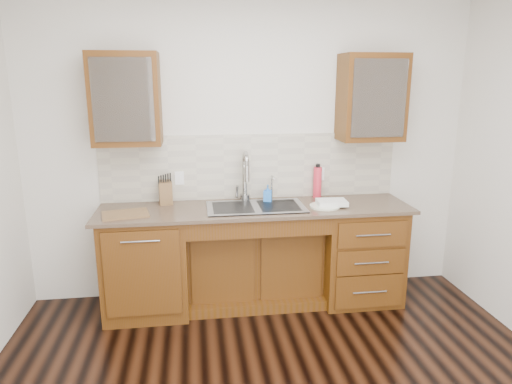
{
  "coord_description": "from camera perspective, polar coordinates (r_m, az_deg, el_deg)",
  "views": [
    {
      "loc": [
        -0.51,
        -2.33,
        2.0
      ],
      "look_at": [
        0.0,
        1.4,
        1.05
      ],
      "focal_mm": 32.0,
      "sensor_mm": 36.0,
      "label": 1
    }
  ],
  "objects": [
    {
      "name": "water_bottle",
      "position": [
        4.26,
        7.68,
        1.2
      ],
      "size": [
        0.1,
        0.1,
        0.29
      ],
      "primitive_type": "cylinder",
      "rotation": [
        0.0,
        0.0,
        -0.35
      ],
      "color": "red",
      "rests_on": "countertop"
    },
    {
      "name": "upper_cabinet_right",
      "position": [
        4.21,
        14.23,
        11.36
      ],
      "size": [
        0.55,
        0.34,
        0.75
      ],
      "primitive_type": "cube",
      "color": "#593014",
      "rests_on": "wall_back"
    },
    {
      "name": "cup_left_b",
      "position": [
        3.94,
        -15.01,
        10.36
      ],
      "size": [
        0.11,
        0.11,
        0.09
      ],
      "primitive_type": "imported",
      "rotation": [
        0.0,
        0.0,
        0.09
      ],
      "color": "white",
      "rests_on": "upper_cabinet_left"
    },
    {
      "name": "filter_tap",
      "position": [
        4.15,
        1.99,
        0.65
      ],
      "size": [
        0.02,
        0.02,
        0.24
      ],
      "primitive_type": "cylinder",
      "color": "#999993",
      "rests_on": "countertop"
    },
    {
      "name": "outlet_right",
      "position": [
        4.31,
        8.0,
        2.24
      ],
      "size": [
        0.08,
        0.01,
        0.12
      ],
      "primitive_type": "cube",
      "color": "white",
      "rests_on": "backsplash"
    },
    {
      "name": "cup_right_b",
      "position": [
        4.26,
        15.64,
        10.55
      ],
      "size": [
        0.1,
        0.1,
        0.09
      ],
      "primitive_type": "imported",
      "rotation": [
        0.0,
        0.0,
        -0.09
      ],
      "color": "white",
      "rests_on": "upper_cabinet_right"
    },
    {
      "name": "sink",
      "position": [
        3.95,
        -0.02,
        -3.13
      ],
      "size": [
        0.84,
        0.46,
        0.19
      ],
      "primitive_type": "cube",
      "color": "#9E9EA5",
      "rests_on": "countertop"
    },
    {
      "name": "plate",
      "position": [
        3.99,
        8.59,
        -1.76
      ],
      "size": [
        0.28,
        0.28,
        0.01
      ],
      "primitive_type": "cylinder",
      "rotation": [
        0.0,
        0.0,
        -0.06
      ],
      "color": "silver",
      "rests_on": "countertop"
    },
    {
      "name": "knife_block",
      "position": [
        4.12,
        -11.25,
        -0.01
      ],
      "size": [
        0.13,
        0.19,
        0.2
      ],
      "primitive_type": "cube",
      "rotation": [
        0.0,
        0.0,
        0.12
      ],
      "color": "#9C7C45",
      "rests_on": "countertop"
    },
    {
      "name": "countertop",
      "position": [
        3.95,
        -0.05,
        -2.09
      ],
      "size": [
        2.7,
        0.65,
        0.03
      ],
      "primitive_type": "cube",
      "color": "#84705B",
      "rests_on": "base_cabinet_left"
    },
    {
      "name": "base_cabinet_right",
      "position": [
        4.33,
        12.57,
        -7.29
      ],
      "size": [
        0.7,
        0.62,
        0.88
      ],
      "primitive_type": "cube",
      "color": "#593014",
      "rests_on": "ground"
    },
    {
      "name": "upper_cabinet_left",
      "position": [
        3.95,
        -15.94,
        11.1
      ],
      "size": [
        0.55,
        0.34,
        0.75
      ],
      "primitive_type": "cube",
      "color": "#593014",
      "rests_on": "wall_back"
    },
    {
      "name": "soap_bottle",
      "position": [
        4.08,
        1.47,
        -0.19
      ],
      "size": [
        0.09,
        0.09,
        0.16
      ],
      "primitive_type": "imported",
      "rotation": [
        0.0,
        0.0,
        -0.26
      ],
      "color": "blue",
      "rests_on": "countertop"
    },
    {
      "name": "cup_left_a",
      "position": [
        3.97,
        -17.83,
        10.3
      ],
      "size": [
        0.18,
        0.18,
        0.11
      ],
      "primitive_type": "imported",
      "rotation": [
        0.0,
        0.0,
        0.41
      ],
      "color": "silver",
      "rests_on": "upper_cabinet_left"
    },
    {
      "name": "dish_towel",
      "position": [
        4.01,
        9.45,
        -1.29
      ],
      "size": [
        0.26,
        0.2,
        0.04
      ],
      "primitive_type": "cube",
      "rotation": [
        0.0,
        0.0,
        -0.06
      ],
      "color": "silver",
      "rests_on": "plate"
    },
    {
      "name": "outlet_left",
      "position": [
        4.15,
        -9.55,
        1.73
      ],
      "size": [
        0.08,
        0.01,
        0.12
      ],
      "primitive_type": "cube",
      "color": "white",
      "rests_on": "backsplash"
    },
    {
      "name": "base_cabinet_left",
      "position": [
        4.1,
        -13.5,
        -8.6
      ],
      "size": [
        0.7,
        0.62,
        0.88
      ],
      "primitive_type": "cube",
      "color": "#593014",
      "rests_on": "ground"
    },
    {
      "name": "wall_back",
      "position": [
        4.21,
        -0.75,
        5.28
      ],
      "size": [
        4.0,
        0.1,
        2.7
      ],
      "primitive_type": "cube",
      "color": "silver",
      "rests_on": "ground"
    },
    {
      "name": "faucet",
      "position": [
        4.09,
        -1.43,
        1.59
      ],
      "size": [
        0.04,
        0.04,
        0.4
      ],
      "primitive_type": "cylinder",
      "color": "#999993",
      "rests_on": "countertop"
    },
    {
      "name": "cup_right_a",
      "position": [
        4.18,
        12.67,
        10.65
      ],
      "size": [
        0.13,
        0.13,
        0.09
      ],
      "primitive_type": "imported",
      "rotation": [
        0.0,
        0.0,
        0.23
      ],
      "color": "silver",
      "rests_on": "upper_cabinet_right"
    },
    {
      "name": "base_cabinet_center",
      "position": [
        4.23,
        -0.24,
        -8.81
      ],
      "size": [
        1.2,
        0.44,
        0.7
      ],
      "primitive_type": "cube",
      "color": "#593014",
      "rests_on": "ground"
    },
    {
      "name": "cutting_board",
      "position": [
        3.86,
        -16.01,
        -2.68
      ],
      "size": [
        0.41,
        0.32,
        0.02
      ],
      "primitive_type": "cube",
      "rotation": [
        0.0,
        0.0,
        0.2
      ],
      "color": "brown",
      "rests_on": "countertop"
    },
    {
      "name": "backsplash",
      "position": [
        4.18,
        -0.64,
        3.19
      ],
      "size": [
        2.7,
        0.02,
        0.59
      ],
      "primitive_type": "cube",
      "color": "beige",
      "rests_on": "wall_back"
    }
  ]
}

